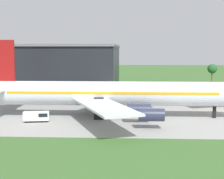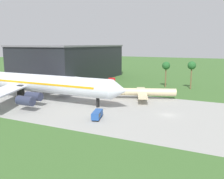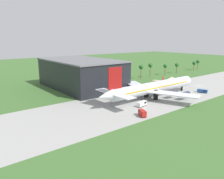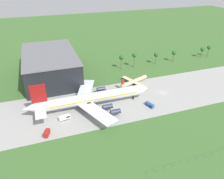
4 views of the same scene
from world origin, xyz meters
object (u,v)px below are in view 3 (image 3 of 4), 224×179
at_px(baggage_tug, 203,91).
at_px(catering_van, 142,104).
at_px(fuel_truck, 142,113).
at_px(terminal_building, 81,73).
at_px(jet_airliner, 153,87).
at_px(regional_aircraft, 167,81).

distance_m(baggage_tug, catering_van, 49.35).
relative_size(fuel_truck, terminal_building, 0.08).
xyz_separation_m(jet_airliner, fuel_truck, (-26.47, -17.03, -4.53)).
height_order(regional_aircraft, catering_van, regional_aircraft).
distance_m(regional_aircraft, terminal_building, 61.89).
height_order(baggage_tug, terminal_building, terminal_building).
relative_size(regional_aircraft, terminal_building, 0.38).
distance_m(regional_aircraft, baggage_tug, 28.78).
relative_size(baggage_tug, fuel_truck, 1.22).
xyz_separation_m(fuel_truck, terminal_building, (9.22, 66.31, 8.00)).
bearing_deg(terminal_building, regional_aircraft, -31.01).
bearing_deg(regional_aircraft, fuel_truck, -150.79).
bearing_deg(fuel_truck, baggage_tug, 5.75).
distance_m(jet_airliner, catering_van, 18.31).
bearing_deg(jet_airliner, baggage_tug, -18.52).
xyz_separation_m(regional_aircraft, baggage_tug, (-2.48, -28.64, -1.37)).
bearing_deg(jet_airliner, regional_aircraft, 26.39).
bearing_deg(fuel_truck, terminal_building, 82.08).
relative_size(regional_aircraft, catering_van, 3.75).
relative_size(regional_aircraft, fuel_truck, 4.60).
height_order(jet_airliner, terminal_building, jet_airliner).
height_order(fuel_truck, terminal_building, terminal_building).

